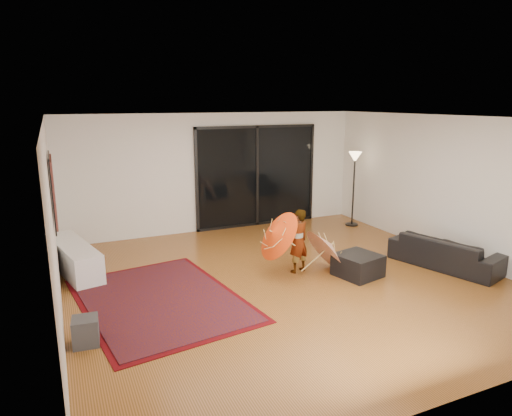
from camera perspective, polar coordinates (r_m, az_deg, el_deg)
floor at (r=7.82m, az=3.87°, el=-9.03°), size 7.00×7.00×0.00m
ceiling at (r=7.24m, az=4.20°, el=11.16°), size 7.00×7.00×0.00m
wall_back at (r=10.57m, az=-4.94°, el=4.46°), size 7.00×0.00×7.00m
wall_front at (r=4.75m, az=24.48°, el=-7.84°), size 7.00×0.00×7.00m
wall_left at (r=6.57m, az=-24.02°, el=-2.11°), size 0.00×7.00×7.00m
wall_right at (r=9.54m, az=22.93°, el=2.49°), size 0.00×7.00×7.00m
sliding_door at (r=10.93m, az=0.09°, el=4.00°), size 3.06×0.07×2.40m
painting at (r=7.49m, az=-24.05°, el=2.02°), size 0.04×1.28×1.08m
media_console at (r=8.69m, az=-21.84°, el=-5.82°), size 0.89×1.95×0.53m
speaker at (r=6.22m, az=-20.53°, el=-14.24°), size 0.34×0.34×0.35m
persian_rug at (r=7.23m, az=-11.93°, el=-11.14°), size 2.60×3.35×0.02m
sofa at (r=9.01m, az=22.61°, el=-5.08°), size 1.28×2.07×0.57m
ottoman at (r=8.13m, az=12.63°, el=-6.99°), size 0.81×0.81×0.39m
floor_lamp at (r=11.10m, az=12.22°, el=4.95°), size 0.31×0.31×1.79m
child at (r=8.03m, az=5.32°, el=-4.12°), size 0.47×0.37×1.14m
parasol_orange at (r=7.69m, az=1.95°, el=-3.57°), size 0.65×0.91×0.91m
parasol_white at (r=8.23m, az=9.48°, el=-4.29°), size 0.66×0.89×0.96m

